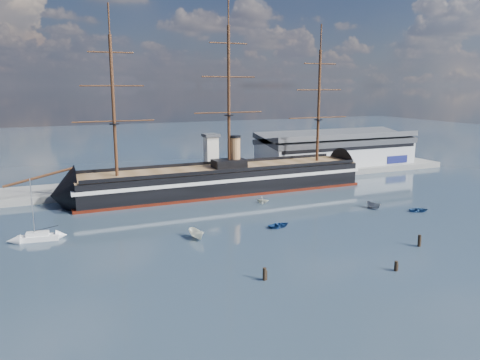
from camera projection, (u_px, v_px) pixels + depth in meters
name	position (u px, v px, depth m)	size (l,w,h in m)	color
ground	(244.00, 208.00, 126.34)	(600.00, 600.00, 0.00)	#2E3C46
quay	(227.00, 181.00, 162.57)	(180.00, 18.00, 2.00)	slate
warehouse	(336.00, 149.00, 183.65)	(63.00, 21.00, 11.60)	#B7BABC
quay_tower	(211.00, 156.00, 155.16)	(5.00, 5.00, 15.00)	silver
warship	(218.00, 180.00, 143.58)	(112.89, 16.37, 53.94)	black
sailboat	(38.00, 237.00, 99.83)	(8.75, 3.64, 13.57)	silver
motorboat_a	(197.00, 239.00, 101.01)	(6.57, 2.41, 2.63)	white
motorboat_b	(279.00, 227.00, 109.39)	(3.27, 1.31, 1.53)	navy
motorboat_c	(373.00, 208.00, 126.08)	(5.49, 2.01, 2.20)	gray
motorboat_d	(262.00, 203.00, 131.90)	(5.54, 2.40, 2.03)	silver
motorboat_e	(419.00, 212.00, 122.96)	(3.03, 1.21, 1.42)	navy
piling_near_left	(264.00, 280.00, 79.59)	(0.64, 0.64, 2.94)	black
piling_near_mid	(396.00, 271.00, 83.61)	(0.64, 0.64, 2.54)	black
piling_near_right	(419.00, 246.00, 96.36)	(0.64, 0.64, 3.17)	black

